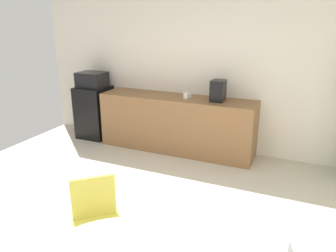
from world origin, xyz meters
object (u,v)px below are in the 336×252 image
object	(u,v)px
chair_yellow	(96,214)
coffee_maker	(218,91)
microwave	(92,80)
mini_fridge	(94,112)
mug_white	(186,96)

from	to	relation	value
chair_yellow	coffee_maker	bearing A→B (deg)	84.07
microwave	coffee_maker	size ratio (longest dim) A/B	1.50
mini_fridge	chair_yellow	size ratio (longest dim) A/B	1.12
mini_fridge	mug_white	world-z (taller)	mug_white
mini_fridge	chair_yellow	xyz separation A→B (m)	(2.00, -2.75, 0.06)
mug_white	coffee_maker	world-z (taller)	coffee_maker
microwave	coffee_maker	xyz separation A→B (m)	(2.29, 0.00, -0.00)
mini_fridge	coffee_maker	xyz separation A→B (m)	(2.29, 0.00, 0.59)
chair_yellow	coffee_maker	size ratio (longest dim) A/B	2.59
microwave	mini_fridge	bearing A→B (deg)	0.00
mini_fridge	microwave	size ratio (longest dim) A/B	1.94
microwave	chair_yellow	distance (m)	3.45
chair_yellow	coffee_maker	xyz separation A→B (m)	(0.29, 2.75, 0.54)
coffee_maker	mug_white	bearing A→B (deg)	-175.25
mini_fridge	microwave	xyz separation A→B (m)	(0.00, 0.00, 0.60)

